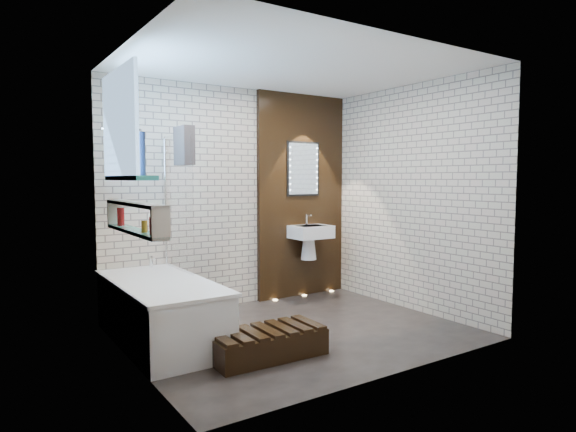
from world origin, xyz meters
TOP-DOWN VIEW (x-y plane):
  - ground at (0.00, 0.00)m, footprint 3.20×3.20m
  - room_shell at (0.00, 0.00)m, footprint 3.24×3.20m
  - walnut_panel at (0.95, 1.27)m, footprint 1.30×0.06m
  - clerestory_window at (-1.57, 0.35)m, footprint 0.18×1.00m
  - display_niche at (-1.53, 0.15)m, footprint 0.14×1.30m
  - bathtub at (-1.22, 0.45)m, footprint 0.79×1.74m
  - bath_screen at (-0.87, 0.89)m, footprint 0.01×0.78m
  - towel at (-0.87, 0.70)m, footprint 0.11×0.29m
  - shower_head at (-1.30, 0.95)m, footprint 0.18×0.18m
  - washbasin at (0.95, 1.07)m, footprint 0.50×0.36m
  - led_mirror at (0.95, 1.23)m, footprint 0.50×0.02m
  - walnut_step at (-0.60, -0.44)m, footprint 1.00×0.46m
  - niche_bottles at (-1.53, 0.17)m, footprint 0.06×0.98m
  - sill_vases at (-1.50, 0.34)m, footprint 0.19×0.50m
  - floor_uplights at (0.95, 1.20)m, footprint 0.96×0.06m

SIDE VIEW (x-z plane):
  - ground at x=0.00m, z-range 0.00..0.00m
  - floor_uplights at x=0.95m, z-range 0.00..0.01m
  - walnut_step at x=-0.60m, z-range 0.00..0.22m
  - bathtub at x=-1.22m, z-range -0.06..0.64m
  - washbasin at x=0.95m, z-range 0.50..1.08m
  - niche_bottles at x=-1.53m, z-range 1.09..1.25m
  - display_niche at x=-1.53m, z-range 1.07..1.33m
  - bath_screen at x=-0.87m, z-range 0.58..1.98m
  - walnut_panel at x=0.95m, z-range 0.00..2.60m
  - room_shell at x=0.00m, z-range 0.00..2.60m
  - led_mirror at x=0.95m, z-range 1.30..2.00m
  - sill_vases at x=-1.50m, z-range 1.50..1.85m
  - towel at x=-0.87m, z-range 1.66..2.04m
  - clerestory_window at x=-1.57m, z-range 1.43..2.37m
  - shower_head at x=-1.30m, z-range 1.99..2.01m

